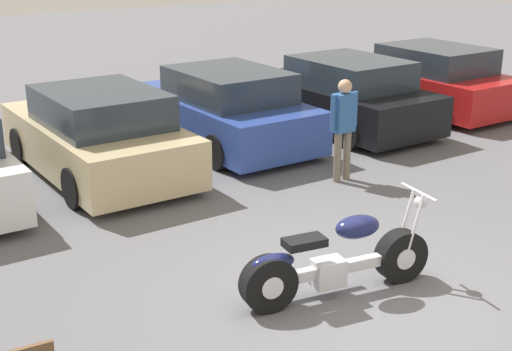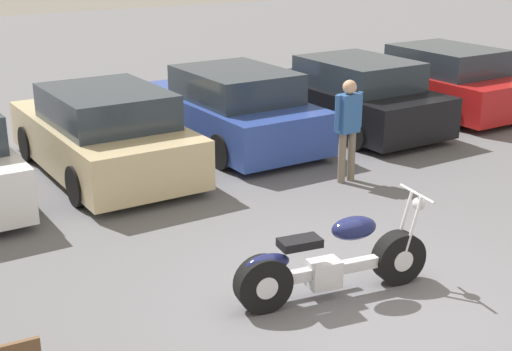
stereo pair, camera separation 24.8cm
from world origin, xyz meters
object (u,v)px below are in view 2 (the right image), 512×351
Objects in this scene: motorcycle at (331,263)px; person_standing at (348,122)px; parked_car_red at (439,81)px; parked_car_champagne at (104,134)px; parked_car_blue at (230,109)px; parked_car_black at (351,96)px.

person_standing is (2.53, 2.84, 0.56)m from motorcycle.
motorcycle is 3.85m from person_standing.
parked_car_red is 2.55× the size of person_standing.
parked_car_champagne is (-0.51, 5.29, 0.26)m from motorcycle.
person_standing reaches higher than parked_car_red.
parked_car_blue is 2.85m from person_standing.
parked_car_red is (7.22, 5.45, 0.26)m from motorcycle.
person_standing reaches higher than parked_car_blue.
person_standing is at bearing -80.59° from parked_car_blue.
parked_car_red is (5.15, -0.19, 0.00)m from parked_car_blue.
parked_car_red is (2.58, 0.15, 0.00)m from parked_car_black.
parked_car_champagne is at bearing 141.17° from person_standing.
motorcycle is 7.05m from parked_car_black.
parked_car_champagne and parked_car_red have the same top height.
parked_car_blue reaches higher than motorcycle.
parked_car_blue and parked_car_red have the same top height.
person_standing is (3.04, -2.45, 0.31)m from parked_car_champagne.
parked_car_red is at bearing 3.27° from parked_car_black.
parked_car_red is at bearing 37.04° from motorcycle.
motorcycle is 5.32m from parked_car_champagne.
parked_car_red is (7.73, 0.16, 0.00)m from parked_car_champagne.
parked_car_black is (4.64, 5.30, 0.26)m from motorcycle.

